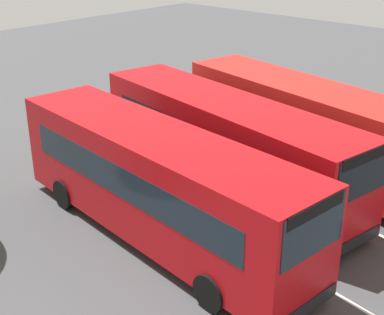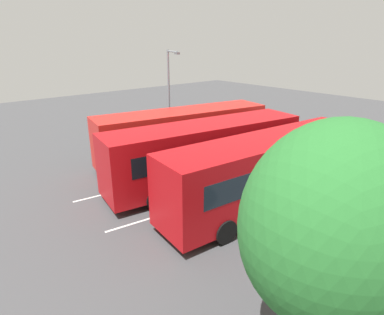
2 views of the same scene
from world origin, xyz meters
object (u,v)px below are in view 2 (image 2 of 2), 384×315
(bus_center_left, at_px, (206,152))
(bus_center_right, at_px, (184,134))
(street_lamp, at_px, (170,92))
(bus_far_left, at_px, (269,170))
(pedestrian, at_px, (304,147))
(depot_tree, at_px, (335,225))

(bus_center_left, distance_m, bus_center_right, 3.61)
(street_lamp, bearing_deg, bus_far_left, 5.81)
(bus_center_right, bearing_deg, pedestrian, -30.20)
(bus_center_right, xyz_separation_m, pedestrian, (5.83, -5.05, -0.85))
(pedestrian, bearing_deg, bus_center_left, -48.79)
(bus_center_right, xyz_separation_m, street_lamp, (1.62, 3.56, 2.10))
(bus_far_left, height_order, depot_tree, depot_tree)
(bus_far_left, relative_size, street_lamp, 1.66)
(bus_center_right, relative_size, street_lamp, 1.67)
(depot_tree, bearing_deg, bus_far_left, 45.42)
(bus_far_left, bearing_deg, street_lamp, 83.21)
(depot_tree, bearing_deg, pedestrian, 32.38)
(bus_far_left, bearing_deg, bus_center_right, 89.66)
(pedestrian, bearing_deg, depot_tree, -3.24)
(bus_center_right, bearing_deg, bus_center_left, -99.00)
(pedestrian, relative_size, street_lamp, 0.25)
(bus_center_left, xyz_separation_m, street_lamp, (2.84, 6.97, 2.10))
(bus_center_right, bearing_deg, street_lamp, 76.28)
(bus_center_right, height_order, depot_tree, depot_tree)
(bus_center_left, xyz_separation_m, bus_center_right, (1.22, 3.40, 0.00))
(bus_center_right, bearing_deg, bus_far_left, -85.38)
(street_lamp, relative_size, depot_tree, 1.12)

